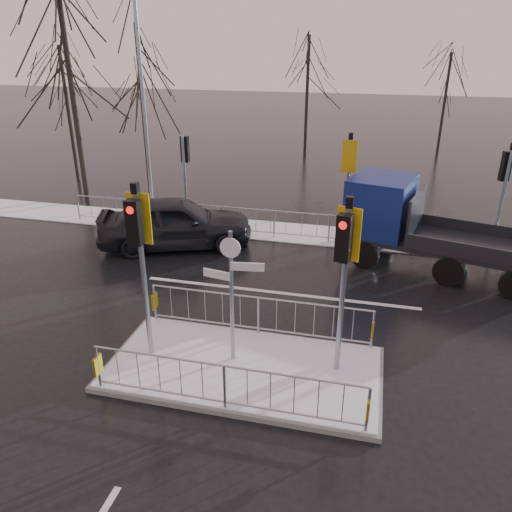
% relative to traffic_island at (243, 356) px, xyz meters
% --- Properties ---
extents(ground, '(120.00, 120.00, 0.00)m').
position_rel_traffic_island_xyz_m(ground, '(0.01, -0.01, -0.39)').
color(ground, black).
rests_on(ground, ground).
extents(snow_verge, '(30.00, 2.00, 0.04)m').
position_rel_traffic_island_xyz_m(snow_verge, '(0.01, 8.59, -0.37)').
color(snow_verge, white).
rests_on(snow_verge, ground).
extents(lane_markings, '(8.00, 11.38, 0.01)m').
position_rel_traffic_island_xyz_m(lane_markings, '(0.01, -0.34, -0.39)').
color(lane_markings, silver).
rests_on(lane_markings, ground).
extents(traffic_island, '(6.00, 3.04, 4.15)m').
position_rel_traffic_island_xyz_m(traffic_island, '(0.00, 0.00, 0.00)').
color(traffic_island, slate).
rests_on(traffic_island, ground).
extents(far_kerb_fixtures, '(18.00, 0.65, 3.83)m').
position_rel_traffic_island_xyz_m(far_kerb_fixtures, '(0.31, 8.08, 0.63)').
color(far_kerb_fixtures, '#9299A0').
rests_on(far_kerb_fixtures, ground).
extents(car_far_lane, '(5.66, 3.81, 1.79)m').
position_rel_traffic_island_xyz_m(car_far_lane, '(-4.16, 6.39, 0.50)').
color(car_far_lane, black).
rests_on(car_far_lane, ground).
extents(flatbed_truck, '(6.33, 3.62, 2.77)m').
position_rel_traffic_island_xyz_m(flatbed_truck, '(3.51, 6.82, 1.08)').
color(flatbed_truck, black).
rests_on(flatbed_truck, ground).
extents(tree_near_a, '(4.75, 4.75, 8.97)m').
position_rel_traffic_island_xyz_m(tree_near_a, '(-10.49, 10.99, 5.72)').
color(tree_near_a, black).
rests_on(tree_near_a, ground).
extents(tree_near_b, '(4.00, 4.00, 7.55)m').
position_rel_traffic_island_xyz_m(tree_near_b, '(-7.99, 12.49, 4.76)').
color(tree_near_b, black).
rests_on(tree_near_b, ground).
extents(tree_near_c, '(3.50, 3.50, 6.61)m').
position_rel_traffic_island_xyz_m(tree_near_c, '(-12.49, 13.49, 4.11)').
color(tree_near_c, black).
rests_on(tree_near_c, ground).
extents(tree_far_a, '(3.75, 3.75, 7.08)m').
position_rel_traffic_island_xyz_m(tree_far_a, '(-1.99, 21.99, 4.43)').
color(tree_far_a, black).
rests_on(tree_far_a, ground).
extents(tree_far_b, '(3.25, 3.25, 6.14)m').
position_rel_traffic_island_xyz_m(tree_far_b, '(6.01, 23.99, 3.79)').
color(tree_far_b, black).
rests_on(tree_far_b, ground).
extents(street_lamp_left, '(1.25, 0.18, 8.20)m').
position_rel_traffic_island_xyz_m(street_lamp_left, '(-6.42, 9.49, 4.10)').
color(street_lamp_left, '#9299A0').
rests_on(street_lamp_left, ground).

